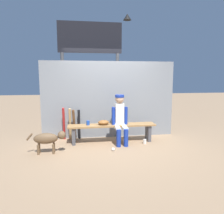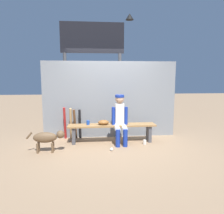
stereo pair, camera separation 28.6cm
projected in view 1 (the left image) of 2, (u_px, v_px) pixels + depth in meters
The scene contains 14 objects.
ground_plane at pixel (112, 142), 5.47m from camera, with size 30.00×30.00×0.00m, color #937556.
chainlink_fence at pixel (109, 100), 5.83m from camera, with size 3.65×0.03×2.09m, color gray.
dugout_bench at pixel (112, 129), 5.42m from camera, with size 2.23×0.36×0.47m.
player_seated at pixel (120, 117), 5.30m from camera, with size 0.41×0.55×1.23m.
baseball_glove at pixel (104, 122), 5.37m from camera, with size 0.28×0.20×0.12m, color brown.
bat_aluminum_black at pixel (79, 124), 5.70m from camera, with size 0.06×0.06×0.80m, color black.
bat_wood_dark at pixel (74, 125), 5.61m from camera, with size 0.06×0.06×0.83m, color brown.
bat_wood_tan at pixel (70, 124), 5.59m from camera, with size 0.06×0.06×0.87m, color tan.
bat_aluminum_red at pixel (64, 124), 5.59m from camera, with size 0.06×0.06×0.89m, color #B22323.
baseball at pixel (113, 149), 4.82m from camera, with size 0.07×0.07×0.07m, color white.
cup_on_ground at pixel (145, 142), 5.34m from camera, with size 0.08×0.08×0.11m, color silver.
cup_on_bench at pixel (88, 123), 5.34m from camera, with size 0.08×0.08×0.11m, color #1E47AD.
scoreboard at pixel (92, 50), 6.30m from camera, with size 2.16×0.27×3.50m.
dog at pixel (48, 139), 4.63m from camera, with size 0.84×0.20×0.49m.
Camera 1 is at (-0.79, -5.23, 1.68)m, focal length 34.04 mm.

